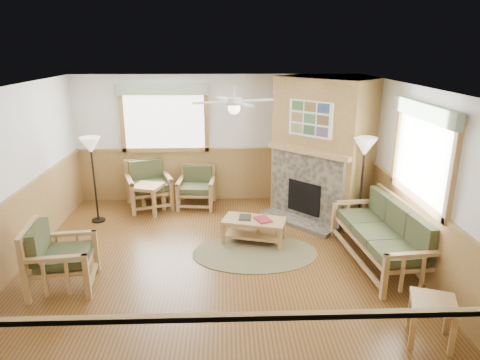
{
  "coord_description": "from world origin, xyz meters",
  "views": [
    {
      "loc": [
        0.16,
        -5.98,
        3.26
      ],
      "look_at": [
        0.4,
        0.7,
        1.15
      ],
      "focal_mm": 32.0,
      "sensor_mm": 36.0,
      "label": 1
    }
  ],
  "objects_px": {
    "sofa": "(381,234)",
    "armchair_back_right": "(196,187)",
    "end_table_sofa": "(431,321)",
    "coffee_table": "(254,231)",
    "armchair_back_left": "(149,185)",
    "floor_lamp_left": "(94,180)",
    "footstool": "(270,230)",
    "floor_lamp_right": "(361,187)",
    "armchair_left": "(62,256)",
    "end_table_chairs": "(149,199)"
  },
  "relations": [
    {
      "from": "sofa",
      "to": "armchair_back_right",
      "type": "xyz_separation_m",
      "value": [
        -3.0,
        2.56,
        -0.06
      ]
    },
    {
      "from": "end_table_sofa",
      "to": "coffee_table",
      "type": "bearing_deg",
      "value": 124.42
    },
    {
      "from": "sofa",
      "to": "armchair_back_right",
      "type": "height_order",
      "value": "sofa"
    },
    {
      "from": "armchair_back_left",
      "to": "coffee_table",
      "type": "relative_size",
      "value": 0.92
    },
    {
      "from": "armchair_back_left",
      "to": "floor_lamp_left",
      "type": "xyz_separation_m",
      "value": [
        -0.88,
        -0.75,
        0.35
      ]
    },
    {
      "from": "sofa",
      "to": "armchair_back_left",
      "type": "xyz_separation_m",
      "value": [
        -3.99,
        2.56,
        0.0
      ]
    },
    {
      "from": "footstool",
      "to": "floor_lamp_left",
      "type": "xyz_separation_m",
      "value": [
        -3.24,
        0.95,
        0.66
      ]
    },
    {
      "from": "floor_lamp_right",
      "to": "armchair_left",
      "type": "bearing_deg",
      "value": -160.73
    },
    {
      "from": "armchair_left",
      "to": "floor_lamp_right",
      "type": "distance_m",
      "value": 4.97
    },
    {
      "from": "armchair_back_left",
      "to": "armchair_back_right",
      "type": "bearing_deg",
      "value": -19.41
    },
    {
      "from": "armchair_left",
      "to": "end_table_chairs",
      "type": "xyz_separation_m",
      "value": [
        0.73,
        2.74,
        -0.17
      ]
    },
    {
      "from": "armchair_left",
      "to": "floor_lamp_left",
      "type": "height_order",
      "value": "floor_lamp_left"
    },
    {
      "from": "coffee_table",
      "to": "footstool",
      "type": "bearing_deg",
      "value": 30.84
    },
    {
      "from": "floor_lamp_left",
      "to": "floor_lamp_right",
      "type": "bearing_deg",
      "value": -8.5
    },
    {
      "from": "footstool",
      "to": "floor_lamp_left",
      "type": "height_order",
      "value": "floor_lamp_left"
    },
    {
      "from": "coffee_table",
      "to": "end_table_chairs",
      "type": "relative_size",
      "value": 1.75
    },
    {
      "from": "end_table_chairs",
      "to": "floor_lamp_right",
      "type": "xyz_separation_m",
      "value": [
        3.94,
        -1.11,
        0.59
      ]
    },
    {
      "from": "end_table_sofa",
      "to": "floor_lamp_left",
      "type": "relative_size",
      "value": 0.32
    },
    {
      "from": "coffee_table",
      "to": "floor_lamp_right",
      "type": "distance_m",
      "value": 2.05
    },
    {
      "from": "floor_lamp_left",
      "to": "end_table_sofa",
      "type": "bearing_deg",
      "value": -37.71
    },
    {
      "from": "armchair_back_left",
      "to": "end_table_chairs",
      "type": "bearing_deg",
      "value": -102.26
    },
    {
      "from": "sofa",
      "to": "armchair_left",
      "type": "bearing_deg",
      "value": -88.64
    },
    {
      "from": "armchair_back_left",
      "to": "floor_lamp_right",
      "type": "distance_m",
      "value": 4.27
    },
    {
      "from": "end_table_chairs",
      "to": "end_table_sofa",
      "type": "bearing_deg",
      "value": -46.55
    },
    {
      "from": "coffee_table",
      "to": "floor_lamp_right",
      "type": "relative_size",
      "value": 0.59
    },
    {
      "from": "armchair_back_right",
      "to": "floor_lamp_right",
      "type": "relative_size",
      "value": 0.47
    },
    {
      "from": "armchair_back_right",
      "to": "coffee_table",
      "type": "xyz_separation_m",
      "value": [
        1.1,
        -1.78,
        -0.21
      ]
    },
    {
      "from": "armchair_left",
      "to": "floor_lamp_left",
      "type": "distance_m",
      "value": 2.4
    },
    {
      "from": "sofa",
      "to": "coffee_table",
      "type": "xyz_separation_m",
      "value": [
        -1.91,
        0.79,
        -0.27
      ]
    },
    {
      "from": "armchair_back_right",
      "to": "coffee_table",
      "type": "height_order",
      "value": "armchair_back_right"
    },
    {
      "from": "sofa",
      "to": "end_table_sofa",
      "type": "xyz_separation_m",
      "value": [
        -0.07,
        -1.9,
        -0.21
      ]
    },
    {
      "from": "sofa",
      "to": "floor_lamp_right",
      "type": "height_order",
      "value": "floor_lamp_right"
    },
    {
      "from": "coffee_table",
      "to": "end_table_sofa",
      "type": "xyz_separation_m",
      "value": [
        1.84,
        -2.68,
        0.06
      ]
    },
    {
      "from": "sofa",
      "to": "end_table_sofa",
      "type": "distance_m",
      "value": 1.91
    },
    {
      "from": "sofa",
      "to": "footstool",
      "type": "relative_size",
      "value": 5.11
    },
    {
      "from": "armchair_left",
      "to": "coffee_table",
      "type": "distance_m",
      "value": 3.08
    },
    {
      "from": "sofa",
      "to": "floor_lamp_right",
      "type": "bearing_deg",
      "value": 174.67
    },
    {
      "from": "floor_lamp_right",
      "to": "floor_lamp_left",
      "type": "bearing_deg",
      "value": 171.5
    },
    {
      "from": "armchair_back_left",
      "to": "coffee_table",
      "type": "height_order",
      "value": "armchair_back_left"
    },
    {
      "from": "end_table_chairs",
      "to": "armchair_back_left",
      "type": "bearing_deg",
      "value": 97.14
    },
    {
      "from": "floor_lamp_left",
      "to": "floor_lamp_right",
      "type": "distance_m",
      "value": 4.92
    },
    {
      "from": "end_table_sofa",
      "to": "floor_lamp_left",
      "type": "distance_m",
      "value": 6.09
    },
    {
      "from": "end_table_chairs",
      "to": "floor_lamp_right",
      "type": "bearing_deg",
      "value": -15.68
    },
    {
      "from": "armchair_back_right",
      "to": "floor_lamp_right",
      "type": "distance_m",
      "value": 3.38
    },
    {
      "from": "armchair_back_left",
      "to": "end_table_chairs",
      "type": "distance_m",
      "value": 0.42
    },
    {
      "from": "armchair_left",
      "to": "armchair_back_left",
      "type": "bearing_deg",
      "value": -19.57
    },
    {
      "from": "armchair_back_right",
      "to": "armchair_left",
      "type": "height_order",
      "value": "armchair_left"
    },
    {
      "from": "armchair_back_right",
      "to": "floor_lamp_right",
      "type": "bearing_deg",
      "value": -21.22
    },
    {
      "from": "armchair_back_left",
      "to": "end_table_chairs",
      "type": "relative_size",
      "value": 1.6
    },
    {
      "from": "sofa",
      "to": "floor_lamp_left",
      "type": "relative_size",
      "value": 1.24
    }
  ]
}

